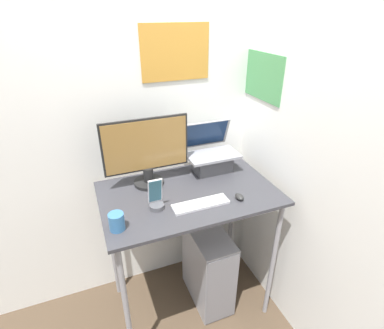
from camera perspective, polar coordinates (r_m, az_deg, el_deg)
name	(u,v)px	position (r m, az deg, el deg)	size (l,w,h in m)	color
wall_back	(166,117)	(1.99, -4.96, 9.03)	(6.00, 0.06, 2.60)	white
wall_side_right	(319,146)	(1.69, 23.01, 3.35)	(0.06, 6.00, 2.60)	white
desk	(189,207)	(1.85, -0.60, -8.12)	(1.04, 0.65, 0.96)	#333338
laptop	(211,158)	(1.99, 3.71, 1.32)	(0.34, 0.26, 0.31)	#4C4C51
monitor	(147,153)	(1.79, -8.64, 2.13)	(0.51, 0.18, 0.42)	black
keyboard	(201,204)	(1.67, 1.67, -7.49)	(0.32, 0.09, 0.02)	silver
mouse	(239,197)	(1.74, 9.01, -6.09)	(0.04, 0.07, 0.03)	#262626
cell_phone	(156,200)	(1.64, -6.85, -6.81)	(0.08, 0.08, 0.18)	#4C4C51
computer_tower	(208,267)	(2.26, 3.07, -18.86)	(0.23, 0.45, 0.60)	gray
mug	(117,222)	(1.53, -14.16, -10.52)	(0.08, 0.08, 0.09)	#336699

